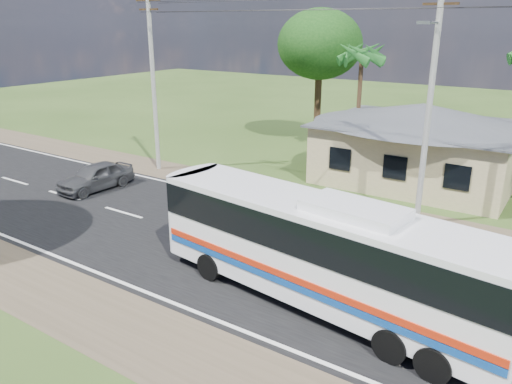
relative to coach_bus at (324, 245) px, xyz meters
The scene contains 8 objects.
ground 3.93m from the coach_bus, 140.22° to the left, with size 120.00×120.00×0.00m, color #2C4217.
road 3.93m from the coach_bus, 140.22° to the left, with size 120.00×16.00×0.03m.
house 15.21m from the coach_bus, 95.86° to the left, with size 12.40×10.00×5.00m.
utility_poles 9.36m from the coach_bus, 89.21° to the left, with size 32.80×2.22×11.00m.
palm_far 19.81m from the coach_bus, 109.87° to the left, with size 2.80×2.80×7.70m.
tree_behind_house 23.27m from the coach_bus, 117.67° to the left, with size 6.00×6.00×9.61m.
coach_bus is the anchor object (origin of this frame).
small_car 15.99m from the coach_bus, 166.22° to the left, with size 1.72×4.27×1.45m, color #323234.
Camera 1 is at (8.58, -14.91, 8.61)m, focal length 35.00 mm.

